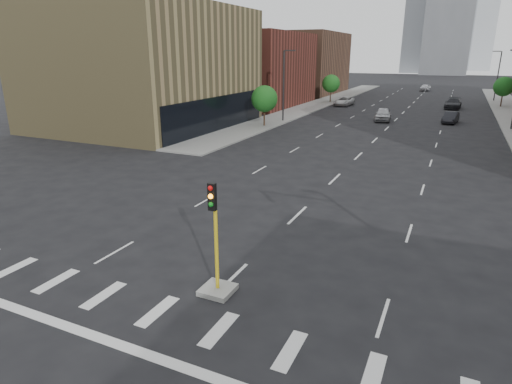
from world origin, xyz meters
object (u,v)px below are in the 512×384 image
Objects in this scene: car_near_left at (383,114)px; car_distant at (425,88)px; median_traffic_signal at (217,270)px; car_far_left at (344,101)px; car_deep_right at (453,103)px; car_mid_right at (451,117)px.

car_near_left is 1.03× the size of car_distant.
car_distant is (-0.09, 99.87, -0.14)m from median_traffic_signal.
car_near_left is 17.51m from car_far_left.
car_deep_right reaches higher than car_far_left.
car_deep_right reaches higher than car_distant.
median_traffic_signal is 65.96m from car_deep_right.
car_distant is at bearing 77.69° from car_far_left.
car_distant is at bearing 105.46° from car_mid_right.
car_near_left is 20.14m from car_deep_right.
car_near_left is at bearing 91.82° from median_traffic_signal.
median_traffic_signal is 47.25m from car_near_left.
car_distant is at bearing 90.05° from median_traffic_signal.
car_distant is (10.41, 37.63, 0.07)m from car_far_left.
car_deep_right is at bearing 60.19° from car_near_left.
car_near_left is 52.66m from car_distant.
car_distant reaches higher than car_mid_right.
median_traffic_signal reaches higher than car_distant.
car_far_left is (-10.50, 62.24, -0.21)m from median_traffic_signal.
car_far_left is at bearing -165.73° from car_deep_right.
median_traffic_signal is 99.87m from car_distant.
median_traffic_signal reaches higher than car_deep_right.
car_far_left is (-17.32, 13.38, 0.03)m from car_mid_right.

